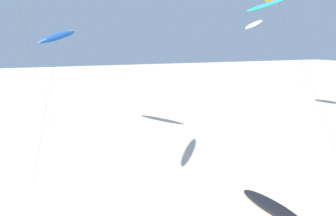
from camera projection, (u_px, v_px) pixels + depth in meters
name	position (u px, v px, depth m)	size (l,w,h in m)	color
flying_kite_0	(265.00, 5.00, 47.94)	(4.28, 10.56, 15.92)	#19B2B7
flying_kite_3	(58.00, 36.00, 29.28)	(5.43, 9.69, 11.41)	blue
flying_kite_4	(254.00, 24.00, 55.22)	(3.41, 10.07, 13.73)	white
grounded_kite_1	(272.00, 207.00, 21.31)	(1.44, 5.38, 0.29)	black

